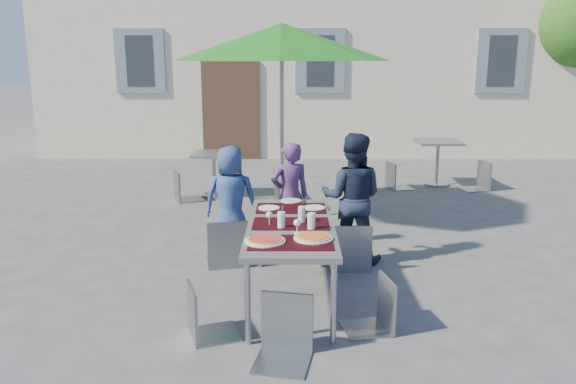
{
  "coord_description": "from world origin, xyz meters",
  "views": [
    {
      "loc": [
        -0.62,
        -5.27,
        2.23
      ],
      "look_at": [
        -0.66,
        0.61,
        0.84
      ],
      "focal_mm": 35.0,
      "sensor_mm": 36.0,
      "label": 1
    }
  ],
  "objects_px": {
    "child_1": "(290,196)",
    "bg_chair_r_1": "(480,158)",
    "chair_3": "(203,280)",
    "chair_1": "(299,215)",
    "cafe_table_1": "(438,153)",
    "pizza_near_left": "(265,240)",
    "chair_0": "(226,214)",
    "child_0": "(231,199)",
    "cafe_table_0": "(214,167)",
    "child_2": "(352,198)",
    "bg_chair_r_0": "(270,166)",
    "bg_chair_l_0": "(182,167)",
    "patio_umbrella": "(282,43)",
    "chair_5": "(284,291)",
    "dining_table": "(291,229)",
    "pizza_near_right": "(313,237)",
    "chair_2": "(351,218)",
    "bg_chair_l_1": "(396,159)",
    "chair_4": "(377,274)"
  },
  "relations": [
    {
      "from": "chair_1",
      "to": "chair_2",
      "type": "bearing_deg",
      "value": -28.45
    },
    {
      "from": "pizza_near_left",
      "to": "chair_4",
      "type": "xyz_separation_m",
      "value": [
        0.94,
        -0.06,
        -0.27
      ]
    },
    {
      "from": "child_1",
      "to": "cafe_table_0",
      "type": "bearing_deg",
      "value": -81.67
    },
    {
      "from": "child_1",
      "to": "chair_4",
      "type": "distance_m",
      "value": 2.25
    },
    {
      "from": "child_1",
      "to": "bg_chair_r_1",
      "type": "height_order",
      "value": "child_1"
    },
    {
      "from": "child_2",
      "to": "chair_2",
      "type": "height_order",
      "value": "child_2"
    },
    {
      "from": "bg_chair_r_0",
      "to": "chair_3",
      "type": "bearing_deg",
      "value": -94.4
    },
    {
      "from": "bg_chair_l_0",
      "to": "chair_2",
      "type": "bearing_deg",
      "value": -51.89
    },
    {
      "from": "chair_1",
      "to": "chair_5",
      "type": "xyz_separation_m",
      "value": [
        -0.14,
        -2.16,
        0.01
      ]
    },
    {
      "from": "child_0",
      "to": "chair_1",
      "type": "relative_size",
      "value": 1.4
    },
    {
      "from": "child_1",
      "to": "chair_3",
      "type": "height_order",
      "value": "child_1"
    },
    {
      "from": "child_2",
      "to": "pizza_near_left",
      "type": "bearing_deg",
      "value": 73.54
    },
    {
      "from": "chair_0",
      "to": "chair_3",
      "type": "distance_m",
      "value": 1.65
    },
    {
      "from": "cafe_table_0",
      "to": "pizza_near_left",
      "type": "bearing_deg",
      "value": -77.1
    },
    {
      "from": "child_0",
      "to": "cafe_table_1",
      "type": "distance_m",
      "value": 4.91
    },
    {
      "from": "pizza_near_left",
      "to": "chair_1",
      "type": "height_order",
      "value": "chair_1"
    },
    {
      "from": "chair_1",
      "to": "bg_chair_l_0",
      "type": "bearing_deg",
      "value": 123.78
    },
    {
      "from": "child_0",
      "to": "bg_chair_r_0",
      "type": "xyz_separation_m",
      "value": [
        0.35,
        2.51,
        -0.08
      ]
    },
    {
      "from": "chair_1",
      "to": "cafe_table_1",
      "type": "relative_size",
      "value": 1.11
    },
    {
      "from": "chair_3",
      "to": "child_0",
      "type": "bearing_deg",
      "value": 89.91
    },
    {
      "from": "cafe_table_1",
      "to": "bg_chair_r_1",
      "type": "distance_m",
      "value": 0.74
    },
    {
      "from": "dining_table",
      "to": "chair_0",
      "type": "distance_m",
      "value": 1.14
    },
    {
      "from": "pizza_near_right",
      "to": "pizza_near_left",
      "type": "bearing_deg",
      "value": -169.11
    },
    {
      "from": "child_0",
      "to": "chair_5",
      "type": "relative_size",
      "value": 1.37
    },
    {
      "from": "bg_chair_r_1",
      "to": "cafe_table_0",
      "type": "bearing_deg",
      "value": -173.13
    },
    {
      "from": "pizza_near_left",
      "to": "chair_2",
      "type": "xyz_separation_m",
      "value": [
        0.86,
        1.33,
        -0.19
      ]
    },
    {
      "from": "pizza_near_left",
      "to": "bg_chair_r_0",
      "type": "relative_size",
      "value": 0.36
    },
    {
      "from": "chair_3",
      "to": "patio_umbrella",
      "type": "bearing_deg",
      "value": 80.62
    },
    {
      "from": "patio_umbrella",
      "to": "bg_chair_l_1",
      "type": "distance_m",
      "value": 3.39
    },
    {
      "from": "chair_3",
      "to": "bg_chair_l_0",
      "type": "distance_m",
      "value": 4.72
    },
    {
      "from": "chair_3",
      "to": "bg_chair_l_0",
      "type": "xyz_separation_m",
      "value": [
        -1.04,
        4.6,
        0.05
      ]
    },
    {
      "from": "pizza_near_right",
      "to": "bg_chair_l_1",
      "type": "height_order",
      "value": "bg_chair_l_1"
    },
    {
      "from": "pizza_near_right",
      "to": "cafe_table_0",
      "type": "xyz_separation_m",
      "value": [
        -1.48,
        4.59,
        -0.27
      ]
    },
    {
      "from": "chair_5",
      "to": "patio_umbrella",
      "type": "bearing_deg",
      "value": 91.3
    },
    {
      "from": "pizza_near_left",
      "to": "cafe_table_0",
      "type": "relative_size",
      "value": 0.47
    },
    {
      "from": "child_2",
      "to": "bg_chair_r_0",
      "type": "height_order",
      "value": "child_2"
    },
    {
      "from": "child_1",
      "to": "cafe_table_0",
      "type": "height_order",
      "value": "child_1"
    },
    {
      "from": "child_0",
      "to": "bg_chair_r_1",
      "type": "relative_size",
      "value": 1.34
    },
    {
      "from": "chair_4",
      "to": "patio_umbrella",
      "type": "distance_m",
      "value": 3.96
    },
    {
      "from": "child_1",
      "to": "child_0",
      "type": "bearing_deg",
      "value": -7.03
    },
    {
      "from": "child_2",
      "to": "chair_0",
      "type": "bearing_deg",
      "value": 20.51
    },
    {
      "from": "cafe_table_0",
      "to": "bg_chair_l_0",
      "type": "height_order",
      "value": "bg_chair_l_0"
    },
    {
      "from": "pizza_near_left",
      "to": "cafe_table_1",
      "type": "distance_m",
      "value": 6.22
    },
    {
      "from": "chair_3",
      "to": "child_1",
      "type": "bearing_deg",
      "value": 72.99
    },
    {
      "from": "chair_1",
      "to": "dining_table",
      "type": "bearing_deg",
      "value": -94.82
    },
    {
      "from": "bg_chair_r_1",
      "to": "pizza_near_left",
      "type": "bearing_deg",
      "value": -123.92
    },
    {
      "from": "patio_umbrella",
      "to": "bg_chair_l_0",
      "type": "distance_m",
      "value": 2.73
    },
    {
      "from": "cafe_table_0",
      "to": "bg_chair_l_1",
      "type": "bearing_deg",
      "value": 10.87
    },
    {
      "from": "chair_4",
      "to": "child_2",
      "type": "bearing_deg",
      "value": 91.39
    },
    {
      "from": "chair_1",
      "to": "bg_chair_r_0",
      "type": "distance_m",
      "value": 2.84
    }
  ]
}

